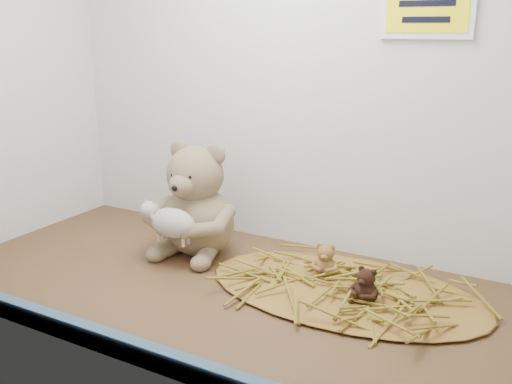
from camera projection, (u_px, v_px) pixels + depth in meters
The scene contains 8 objects.
alcove_shell at pixel (242, 57), 110.20cm from camera, with size 120.40×60.20×90.40cm.
front_rail at pixel (123, 346), 90.51cm from camera, with size 119.28×2.20×3.60cm, color #3B5671.
straw_bed at pixel (344, 289), 112.99cm from camera, with size 57.21×33.22×1.11cm, color brown.
main_teddy at pixel (197, 198), 129.84cm from camera, with size 21.10×22.27×26.17cm, color #877453, non-canonical shape.
toy_lamb at pixel (173, 223), 122.83cm from camera, with size 14.04×8.57×9.07cm, color #BAB2A7, non-canonical shape.
mini_teddy_tan at pixel (326, 259), 117.60cm from camera, with size 5.66×5.97×7.02cm, color olive, non-canonical shape.
mini_teddy_brown at pixel (366, 284), 106.11cm from camera, with size 5.65×5.96×7.00cm, color black, non-canonical shape.
wall_sign at pixel (428, 3), 110.52cm from camera, with size 16.00×1.20×11.00cm, color yellow.
Camera 1 is at (57.46, -88.48, 50.58)cm, focal length 40.00 mm.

